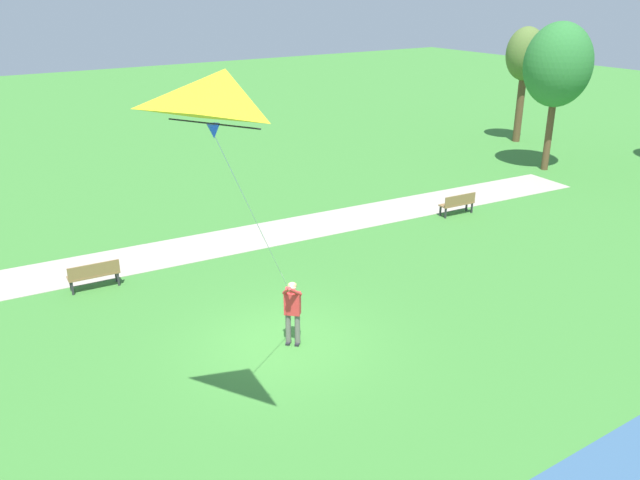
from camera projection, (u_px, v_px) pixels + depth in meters
ground_plane at (282, 343)px, 16.56m from camera, size 120.00×120.00×0.00m
walkway_path at (231, 241)px, 23.11m from camera, size 4.95×32.09×0.02m
person_kite_flyer at (292, 308)px, 16.16m from camera, size 0.60×0.59×1.83m
flying_kite at (226, 106)px, 9.73m from camera, size 4.13×3.64×5.53m
park_bench_near_walkway at (94, 274)px, 19.33m from camera, size 0.56×1.53×0.88m
park_bench_far_walkway at (458, 203)px, 25.57m from camera, size 0.56×1.53×0.88m
tree_lakeside_far at (525, 56)px, 36.02m from camera, size 2.12×2.25×6.43m
tree_treeline_center at (558, 65)px, 30.22m from camera, size 3.08×3.29×7.03m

